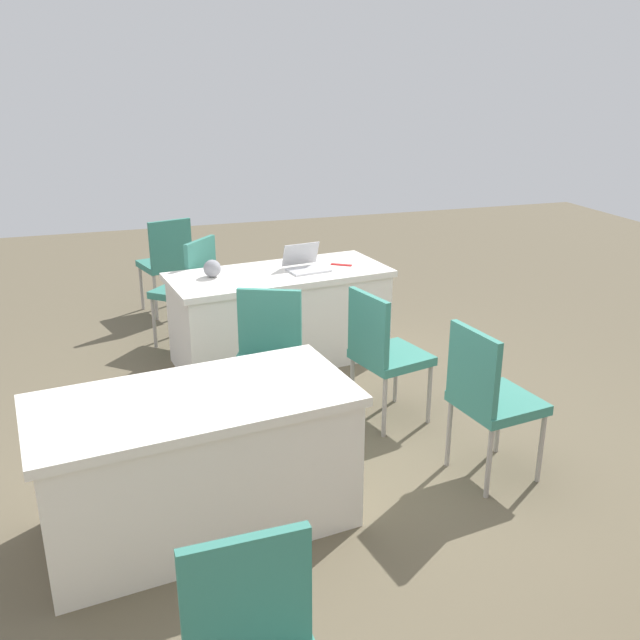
% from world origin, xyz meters
% --- Properties ---
extents(ground_plane, '(14.40, 14.40, 0.00)m').
position_xyz_m(ground_plane, '(0.00, 0.00, 0.00)').
color(ground_plane, brown).
extents(table_foreground, '(1.86, 0.98, 0.76)m').
position_xyz_m(table_foreground, '(-0.25, -1.59, 0.38)').
color(table_foreground, silver).
rests_on(table_foreground, ground).
extents(table_mid_left, '(1.71, 0.98, 0.76)m').
position_xyz_m(table_mid_left, '(0.74, 0.48, 0.38)').
color(table_mid_left, silver).
rests_on(table_mid_left, ground).
extents(chair_near_front, '(0.62, 0.62, 0.97)m').
position_xyz_m(chair_near_front, '(0.41, -2.15, 0.56)').
color(chair_near_front, '#9E9993').
rests_on(chair_near_front, ground).
extents(chair_tucked_right, '(0.50, 0.50, 0.95)m').
position_xyz_m(chair_tucked_right, '(-0.94, 0.52, 0.55)').
color(chair_tucked_right, '#9E9993').
rests_on(chair_tucked_right, ground).
extents(chair_aisle, '(0.54, 0.54, 0.96)m').
position_xyz_m(chair_aisle, '(0.50, -3.08, 0.56)').
color(chair_aisle, '#9E9993').
rests_on(chair_aisle, ground).
extents(chair_by_pillar, '(0.53, 0.53, 0.94)m').
position_xyz_m(chair_by_pillar, '(-0.64, -0.32, 0.54)').
color(chair_by_pillar, '#9E9993').
rests_on(chair_by_pillar, ground).
extents(chair_back_row, '(0.58, 0.58, 0.98)m').
position_xyz_m(chair_back_row, '(0.15, -0.37, 0.57)').
color(chair_back_row, '#9E9993').
rests_on(chair_back_row, ground).
extents(laptop_silver, '(0.36, 0.34, 0.21)m').
position_xyz_m(laptop_silver, '(-0.48, -1.59, 0.80)').
color(laptop_silver, silver).
rests_on(laptop_silver, table_foreground).
extents(yarn_ball, '(0.14, 0.14, 0.14)m').
position_xyz_m(yarn_ball, '(0.29, -1.61, 0.83)').
color(yarn_ball, gray).
rests_on(yarn_ball, table_foreground).
extents(scissors_red, '(0.17, 0.13, 0.01)m').
position_xyz_m(scissors_red, '(-0.80, -1.63, 0.77)').
color(scissors_red, red).
rests_on(scissors_red, table_foreground).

